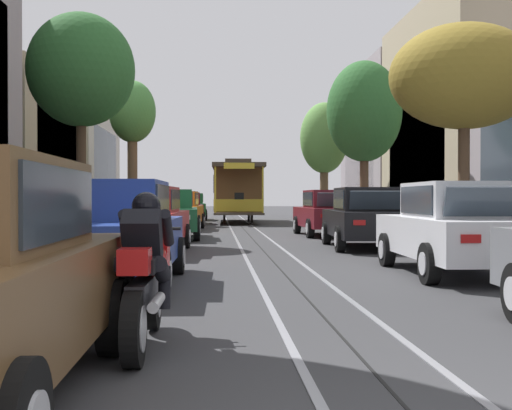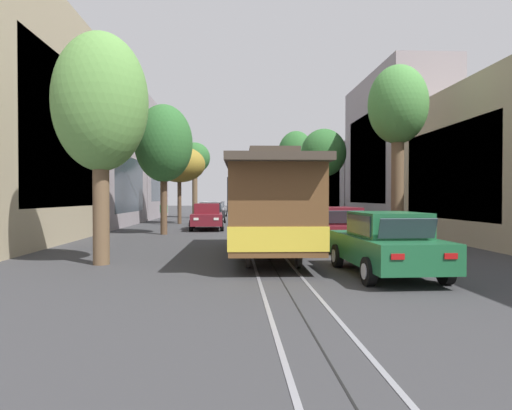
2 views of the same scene
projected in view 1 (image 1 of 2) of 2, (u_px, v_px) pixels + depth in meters
name	position (u px, v px, depth m)	size (l,w,h in m)	color
ground_plane	(251.00, 237.00, 21.54)	(160.00, 160.00, 0.00)	#38383A
trolley_track_rails	(247.00, 233.00, 24.33)	(1.14, 56.03, 0.01)	gray
parked_car_blue_second_left	(113.00, 232.00, 9.86)	(2.06, 4.39, 1.58)	#233D93
parked_car_red_mid_left	(144.00, 219.00, 15.59)	(2.15, 4.42, 1.58)	red
parked_car_green_fourth_left	(169.00, 214.00, 20.99)	(2.10, 4.40, 1.58)	#1E6038
parked_car_orange_fifth_left	(178.00, 210.00, 26.70)	(2.13, 4.41, 1.58)	orange
parked_car_maroon_sixth_left	(184.00, 208.00, 32.60)	(2.14, 4.42, 1.58)	maroon
parked_car_green_far_left	(190.00, 207.00, 38.48)	(2.09, 4.40, 1.58)	#1E6038
parked_car_white_second_right	(457.00, 228.00, 11.15)	(2.06, 4.39, 1.58)	silver
parked_car_black_mid_right	(367.00, 218.00, 16.98)	(2.14, 4.42, 1.58)	black
parked_car_maroon_fourth_right	(328.00, 213.00, 22.52)	(2.10, 4.41, 1.58)	maroon
street_tree_kerb_left_second	(81.00, 71.00, 18.71)	(3.08, 2.79, 6.64)	#4C3826
street_tree_kerb_left_mid	(132.00, 116.00, 32.02)	(2.30, 2.32, 7.10)	brown
street_tree_kerb_right_second	(464.00, 77.00, 16.48)	(3.82, 3.11, 5.73)	brown
street_tree_kerb_right_mid	(364.00, 112.00, 26.09)	(3.02, 2.84, 6.82)	brown
street_tree_kerb_right_fourth	(324.00, 139.00, 36.73)	(2.72, 2.47, 6.71)	brown
cable_car_trolley	(237.00, 191.00, 35.25)	(2.70, 9.16, 3.28)	brown
motorcycle_with_rider	(145.00, 274.00, 5.72)	(0.56, 1.99, 1.37)	black
pedestrian_on_right_pavement	(492.00, 211.00, 17.30)	(0.55, 0.40, 1.70)	#282D38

